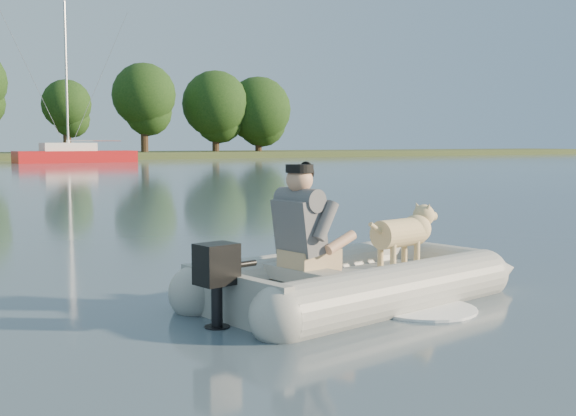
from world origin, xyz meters
TOP-DOWN VIEW (x-y plane):
  - water at (0.00, 0.00)m, footprint 160.00×160.00m
  - dinghy at (-0.33, 0.46)m, footprint 5.46×4.30m
  - man at (-1.06, 0.38)m, footprint 0.87×0.78m
  - dog at (0.33, 0.64)m, footprint 1.03×0.52m
  - outboard_motor at (-2.05, 0.14)m, footprint 0.48×0.38m
  - sailboat at (9.29, 50.00)m, footprint 8.91×2.85m

SIDE VIEW (x-z plane):
  - water at x=0.00m, z-range 0.00..0.00m
  - outboard_motor at x=-2.05m, z-range -0.09..0.74m
  - sailboat at x=9.29m, z-range -5.55..6.62m
  - dog at x=0.33m, z-range 0.22..0.87m
  - dinghy at x=-0.33m, z-range -0.10..1.35m
  - man at x=-1.06m, z-range 0.25..1.38m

